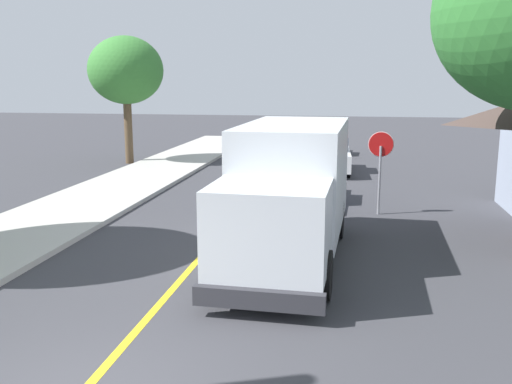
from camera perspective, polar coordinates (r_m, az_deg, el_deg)
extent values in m
cube|color=gold|center=(17.38, -2.43, -2.92)|extent=(0.16, 56.00, 0.01)
cube|color=silver|center=(14.25, 3.87, 1.69)|extent=(2.55, 5.07, 2.60)
cube|color=silver|center=(10.96, 1.36, -3.64)|extent=(2.34, 2.07, 1.70)
cube|color=#1E2D3D|center=(10.01, 0.45, -2.87)|extent=(2.04, 0.14, 0.75)
cube|color=#2D2D33|center=(10.28, 0.24, -10.73)|extent=(2.40, 0.27, 0.36)
cylinder|color=black|center=(11.31, 6.82, -8.29)|extent=(0.33, 1.01, 1.00)
cylinder|color=black|center=(11.65, -3.62, -7.63)|extent=(0.33, 1.01, 1.00)
cylinder|color=black|center=(15.66, 8.23, -2.76)|extent=(0.33, 1.01, 1.00)
cylinder|color=black|center=(15.91, 0.66, -2.42)|extent=(0.33, 1.01, 1.00)
cube|color=#2D4793|center=(19.95, 4.25, 0.82)|extent=(1.92, 4.45, 0.76)
cube|color=#1E2D3D|center=(19.98, 4.34, 2.87)|extent=(1.63, 1.84, 0.64)
cylinder|color=black|center=(18.56, 6.11, -1.05)|extent=(0.24, 0.65, 0.64)
cylinder|color=black|center=(18.76, 1.30, -0.85)|extent=(0.24, 0.65, 0.64)
cylinder|color=black|center=(21.31, 6.83, 0.54)|extent=(0.24, 0.65, 0.64)
cylinder|color=black|center=(21.49, 2.63, 0.70)|extent=(0.24, 0.65, 0.64)
cube|color=silver|center=(26.54, 7.43, 3.38)|extent=(2.01, 4.48, 0.76)
cube|color=#1E2D3D|center=(26.60, 7.47, 4.92)|extent=(1.67, 1.87, 0.64)
cylinder|color=black|center=(25.21, 9.23, 2.15)|extent=(0.25, 0.65, 0.64)
cylinder|color=black|center=(25.20, 5.63, 2.24)|extent=(0.25, 0.65, 0.64)
cylinder|color=black|center=(28.00, 9.02, 3.06)|extent=(0.25, 0.65, 0.64)
cylinder|color=black|center=(27.99, 5.79, 3.14)|extent=(0.25, 0.65, 0.64)
cube|color=black|center=(32.46, 6.40, 4.85)|extent=(1.97, 4.47, 0.76)
cube|color=#1E2D3D|center=(32.54, 6.46, 6.10)|extent=(1.65, 1.86, 0.64)
cylinder|color=black|center=(31.04, 7.58, 3.91)|extent=(0.24, 0.65, 0.64)
cylinder|color=black|center=(31.20, 4.68, 4.01)|extent=(0.24, 0.65, 0.64)
cylinder|color=black|center=(33.82, 7.97, 4.50)|extent=(0.24, 0.65, 0.64)
cylinder|color=black|center=(33.97, 5.30, 4.59)|extent=(0.24, 0.65, 0.64)
cylinder|color=gray|center=(18.43, 12.30, 1.14)|extent=(0.08, 0.08, 2.20)
cylinder|color=red|center=(18.30, 12.45, 4.70)|extent=(0.76, 0.03, 0.76)
cylinder|color=white|center=(18.32, 12.45, 4.71)|extent=(0.80, 0.02, 0.80)
cylinder|color=brown|center=(29.78, -12.69, 5.80)|extent=(0.41, 0.41, 3.10)
ellipsoid|color=#387A33|center=(29.66, -12.96, 11.85)|extent=(3.73, 3.73, 3.36)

